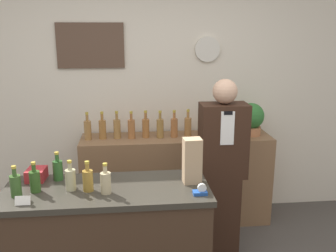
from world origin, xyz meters
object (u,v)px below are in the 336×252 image
(potted_plant, at_px, (251,118))
(paper_bag, at_px, (192,161))
(shopkeeper, at_px, (222,170))
(tape_dispenser, at_px, (201,191))

(potted_plant, xyz_separation_m, paper_bag, (-0.81, -1.22, 0.01))
(shopkeeper, relative_size, paper_bag, 5.03)
(potted_plant, xyz_separation_m, tape_dispenser, (-0.79, -1.42, -0.12))
(shopkeeper, distance_m, paper_bag, 0.79)
(tape_dispenser, bearing_deg, potted_plant, 61.05)
(shopkeeper, xyz_separation_m, paper_bag, (-0.37, -0.62, 0.32))
(paper_bag, height_order, tape_dispenser, paper_bag)
(potted_plant, relative_size, paper_bag, 1.05)
(paper_bag, xyz_separation_m, tape_dispenser, (0.02, -0.20, -0.13))
(shopkeeper, bearing_deg, paper_bag, -121.05)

